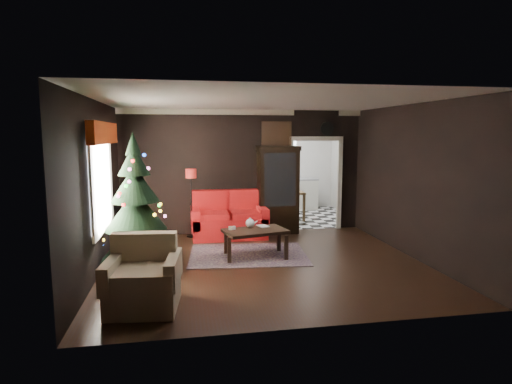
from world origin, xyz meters
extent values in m
plane|color=black|center=(0.00, 0.00, 0.00)|extent=(5.50, 5.50, 0.00)
plane|color=white|center=(0.00, 0.00, 2.80)|extent=(5.50, 5.50, 0.00)
plane|color=black|center=(0.00, 2.50, 1.40)|extent=(5.50, 0.00, 5.50)
plane|color=black|center=(0.00, -2.50, 1.40)|extent=(5.50, 0.00, 5.50)
plane|color=black|center=(-2.75, 0.00, 1.40)|extent=(0.00, 5.50, 5.50)
plane|color=black|center=(2.75, 0.00, 1.40)|extent=(0.00, 5.50, 5.50)
cube|color=white|center=(-2.71, 0.20, 1.45)|extent=(0.05, 1.60, 1.40)
cube|color=#982D0D|center=(-2.63, 0.20, 2.27)|extent=(0.12, 2.10, 0.35)
plane|color=silver|center=(1.70, 4.00, 0.00)|extent=(3.00, 3.00, 0.00)
cube|color=white|center=(1.70, 5.45, 1.70)|extent=(0.70, 0.06, 0.70)
cube|color=#58374F|center=(-0.21, 0.60, 0.01)|extent=(2.31, 1.78, 0.01)
cylinder|color=white|center=(-0.48, 0.55, 0.54)|extent=(0.09, 0.09, 0.06)
cylinder|color=white|center=(-0.54, 0.53, 0.55)|extent=(0.09, 0.09, 0.06)
imported|color=gray|center=(0.01, 0.66, 0.63)|extent=(0.17, 0.07, 0.24)
cylinder|color=white|center=(1.95, 2.45, 2.38)|extent=(0.32, 0.32, 0.06)
cube|color=#9E5A33|center=(0.75, 2.46, 2.25)|extent=(0.62, 0.05, 0.52)
cube|color=silver|center=(1.70, 5.20, 0.45)|extent=(1.80, 0.60, 0.90)
camera|label=1|loc=(-1.41, -6.99, 2.25)|focal=29.56mm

